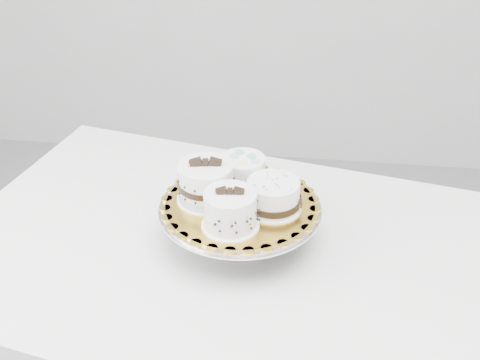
# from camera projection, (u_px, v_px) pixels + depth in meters

# --- Properties ---
(table) EXTENTS (1.27, 0.97, 0.75)m
(table) POSITION_uv_depth(u_px,v_px,m) (225.00, 276.00, 1.29)
(table) COLOR white
(table) RESTS_ON floor
(cake_stand) EXTENTS (0.33, 0.33, 0.09)m
(cake_stand) POSITION_uv_depth(u_px,v_px,m) (240.00, 216.00, 1.22)
(cake_stand) COLOR gray
(cake_stand) RESTS_ON table
(cake_board) EXTENTS (0.36, 0.36, 0.00)m
(cake_board) POSITION_uv_depth(u_px,v_px,m) (240.00, 204.00, 1.20)
(cake_board) COLOR gold
(cake_board) RESTS_ON cake_stand
(cake_swirl) EXTENTS (0.11, 0.11, 0.09)m
(cake_swirl) POSITION_uv_depth(u_px,v_px,m) (230.00, 211.00, 1.12)
(cake_swirl) COLOR white
(cake_swirl) RESTS_ON cake_board
(cake_banded) EXTENTS (0.12, 0.12, 0.10)m
(cake_banded) POSITION_uv_depth(u_px,v_px,m) (206.00, 184.00, 1.20)
(cake_banded) COLOR white
(cake_banded) RESTS_ON cake_board
(cake_dots) EXTENTS (0.11, 0.11, 0.07)m
(cake_dots) POSITION_uv_depth(u_px,v_px,m) (243.00, 172.00, 1.24)
(cake_dots) COLOR white
(cake_dots) RESTS_ON cake_board
(cake_ribbon) EXTENTS (0.12, 0.12, 0.06)m
(cake_ribbon) POSITION_uv_depth(u_px,v_px,m) (274.00, 196.00, 1.18)
(cake_ribbon) COLOR white
(cake_ribbon) RESTS_ON cake_board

